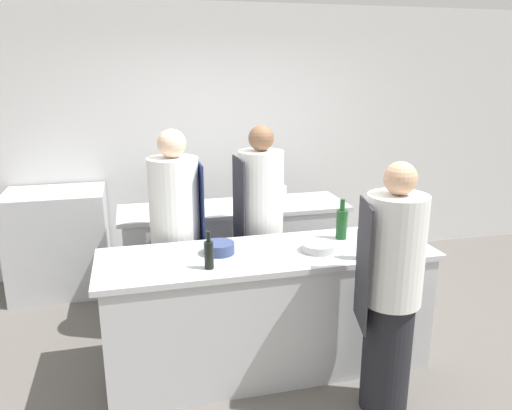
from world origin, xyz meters
name	(u,v)px	position (x,y,z in m)	size (l,w,h in m)	color
ground_plane	(267,364)	(0.00, 0.00, 0.00)	(16.00, 16.00, 0.00)	#605B56
wall_back	(215,140)	(0.00, 2.13, 1.40)	(8.00, 0.06, 2.80)	silver
prep_counter	(268,309)	(0.00, 0.00, 0.45)	(2.38, 0.74, 0.90)	#B7BABC
pass_counter	(235,251)	(0.01, 1.23, 0.45)	(2.14, 0.64, 0.90)	#B7BABC
oven_range	(59,242)	(-1.64, 1.75, 0.51)	(0.92, 0.66, 1.02)	#B7BABC
chef_at_prep_near	(391,292)	(0.61, -0.64, 0.82)	(0.41, 0.40, 1.64)	black
chef_at_stove	(176,237)	(-0.59, 0.61, 0.85)	(0.41, 0.39, 1.72)	black
chef_at_pass_far	(260,229)	(0.11, 0.64, 0.86)	(0.39, 0.37, 1.72)	black
bottle_olive_oil	(363,243)	(0.59, -0.28, 1.02)	(0.08, 0.08, 0.29)	#2D5175
bottle_vinegar	(342,223)	(0.62, 0.14, 1.03)	(0.08, 0.08, 0.31)	#19471E
bottle_wine	(209,254)	(-0.45, -0.19, 1.00)	(0.06, 0.06, 0.25)	black
bowl_mixing_large	(219,248)	(-0.34, 0.06, 0.94)	(0.22, 0.22, 0.08)	navy
bowl_prep_small	(318,247)	(0.35, -0.07, 0.93)	(0.24, 0.24, 0.06)	#B7BABC
stockpot	(272,196)	(0.36, 1.16, 1.00)	(0.27, 0.27, 0.19)	#B7BABC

